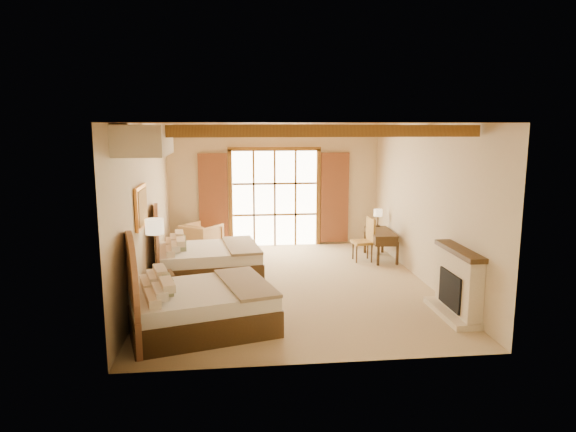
{
  "coord_description": "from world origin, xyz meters",
  "views": [
    {
      "loc": [
        -1.11,
        -9.87,
        3.18
      ],
      "look_at": [
        -0.01,
        0.2,
        1.36
      ],
      "focal_mm": 32.0,
      "sensor_mm": 36.0,
      "label": 1
    }
  ],
  "objects": [
    {
      "name": "ceiling_beams",
      "position": [
        0.0,
        0.0,
        3.08
      ],
      "size": [
        5.39,
        4.6,
        0.18
      ],
      "primitive_type": null,
      "color": "olive",
      "rests_on": "ceiling"
    },
    {
      "name": "desk",
      "position": [
        2.4,
        1.76,
        0.36
      ],
      "size": [
        0.61,
        1.29,
        0.68
      ],
      "rotation": [
        0.0,
        0.0,
        -0.06
      ],
      "color": "#432E1A",
      "rests_on": "floor"
    },
    {
      "name": "desk_chair",
      "position": [
        1.94,
        1.61,
        0.32
      ],
      "size": [
        0.5,
        0.5,
        1.02
      ],
      "rotation": [
        0.0,
        0.0,
        0.12
      ],
      "color": "#B08539",
      "rests_on": "floor"
    },
    {
      "name": "wall_right",
      "position": [
        2.75,
        0.0,
        1.6
      ],
      "size": [
        0.0,
        7.0,
        7.0
      ],
      "primitive_type": "plane",
      "rotation": [
        1.57,
        0.0,
        -1.57
      ],
      "color": "beige",
      "rests_on": "ground"
    },
    {
      "name": "bed_near",
      "position": [
        -1.79,
        -2.11,
        0.43
      ],
      "size": [
        2.57,
        2.14,
        1.43
      ],
      "rotation": [
        0.0,
        0.0,
        0.26
      ],
      "color": "#432E1A",
      "rests_on": "floor"
    },
    {
      "name": "wall_back",
      "position": [
        0.0,
        3.5,
        1.6
      ],
      "size": [
        5.5,
        0.0,
        5.5
      ],
      "primitive_type": "plane",
      "rotation": [
        1.57,
        0.0,
        0.0
      ],
      "color": "beige",
      "rests_on": "ground"
    },
    {
      "name": "ottoman",
      "position": [
        -0.93,
        2.49,
        0.18
      ],
      "size": [
        0.64,
        0.64,
        0.37
      ],
      "primitive_type": "cube",
      "rotation": [
        0.0,
        0.0,
        0.31
      ],
      "color": "#A46D46",
      "rests_on": "floor"
    },
    {
      "name": "wall_left",
      "position": [
        -2.75,
        0.0,
        1.6
      ],
      "size": [
        0.0,
        7.0,
        7.0
      ],
      "primitive_type": "plane",
      "rotation": [
        1.57,
        0.0,
        1.57
      ],
      "color": "beige",
      "rests_on": "ground"
    },
    {
      "name": "bed_far",
      "position": [
        -1.81,
        0.66,
        0.42
      ],
      "size": [
        2.33,
        1.88,
        1.4
      ],
      "rotation": [
        0.0,
        0.0,
        0.13
      ],
      "color": "#432E1A",
      "rests_on": "floor"
    },
    {
      "name": "desk_lamp",
      "position": [
        2.48,
        2.33,
        1.0
      ],
      "size": [
        0.21,
        0.21,
        0.43
      ],
      "color": "#332518",
      "rests_on": "desk"
    },
    {
      "name": "floor_lamp",
      "position": [
        -2.5,
        -0.71,
        1.29
      ],
      "size": [
        0.32,
        0.32,
        1.52
      ],
      "color": "#332518",
      "rests_on": "floor"
    },
    {
      "name": "armchair",
      "position": [
        -1.89,
        2.78,
        0.38
      ],
      "size": [
        1.15,
        1.15,
        0.76
      ],
      "primitive_type": "imported",
      "rotation": [
        0.0,
        0.0,
        -3.79
      ],
      "color": "tan",
      "rests_on": "floor"
    },
    {
      "name": "nightstand",
      "position": [
        -2.42,
        -0.79,
        0.27
      ],
      "size": [
        0.55,
        0.55,
        0.54
      ],
      "primitive_type": "cube",
      "rotation": [
        0.0,
        0.0,
        0.27
      ],
      "color": "#432E1A",
      "rests_on": "floor"
    },
    {
      "name": "ceiling",
      "position": [
        0.0,
        0.0,
        3.2
      ],
      "size": [
        7.0,
        7.0,
        0.0
      ],
      "primitive_type": "plane",
      "rotation": [
        3.14,
        0.0,
        0.0
      ],
      "color": "#BC7C42",
      "rests_on": "ground"
    },
    {
      "name": "canopy_valance",
      "position": [
        -2.4,
        -2.0,
        2.95
      ],
      "size": [
        0.7,
        1.4,
        0.45
      ],
      "primitive_type": "cube",
      "color": "#F7E4C1",
      "rests_on": "ceiling"
    },
    {
      "name": "fireplace",
      "position": [
        2.6,
        -2.0,
        0.51
      ],
      "size": [
        0.46,
        1.4,
        1.16
      ],
      "color": "beige",
      "rests_on": "ground"
    },
    {
      "name": "painting",
      "position": [
        -2.7,
        -0.75,
        1.75
      ],
      "size": [
        0.06,
        0.95,
        0.75
      ],
      "color": "orange",
      "rests_on": "wall_left"
    },
    {
      "name": "french_doors",
      "position": [
        0.0,
        3.44,
        1.25
      ],
      "size": [
        3.95,
        0.08,
        2.6
      ],
      "color": "white",
      "rests_on": "ground"
    },
    {
      "name": "floor",
      "position": [
        0.0,
        0.0,
        0.0
      ],
      "size": [
        7.0,
        7.0,
        0.0
      ],
      "primitive_type": "plane",
      "color": "#C6B287",
      "rests_on": "ground"
    }
  ]
}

